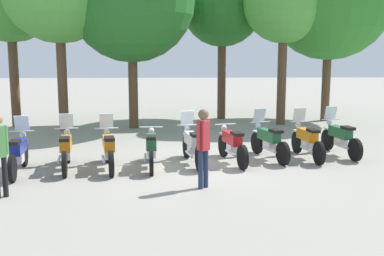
{
  "coord_description": "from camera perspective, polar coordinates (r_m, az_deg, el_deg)",
  "views": [
    {
      "loc": [
        -0.44,
        -12.53,
        3.04
      ],
      "look_at": [
        0.0,
        0.5,
        0.9
      ],
      "focal_mm": 44.84,
      "sensor_mm": 36.0,
      "label": 1
    }
  ],
  "objects": [
    {
      "name": "motorcycle_4",
      "position": [
        12.85,
        0.02,
        -2.0
      ],
      "size": [
        0.68,
        2.17,
        1.37
      ],
      "rotation": [
        0.0,
        0.0,
        1.76
      ],
      "color": "black",
      "rests_on": "ground_plane"
    },
    {
      "name": "motorcycle_6",
      "position": [
        13.58,
        9.11,
        -1.51
      ],
      "size": [
        0.83,
        2.13,
        1.37
      ],
      "rotation": [
        0.0,
        0.0,
        1.86
      ],
      "color": "black",
      "rests_on": "ground_plane"
    },
    {
      "name": "tree_3",
      "position": [
        21.31,
        3.63,
        14.3
      ],
      "size": [
        3.56,
        3.56,
        6.71
      ],
      "color": "brown",
      "rests_on": "ground_plane"
    },
    {
      "name": "motorcycle_5",
      "position": [
        13.03,
        4.78,
        -1.94
      ],
      "size": [
        0.73,
        2.16,
        0.99
      ],
      "rotation": [
        0.0,
        0.0,
        1.8
      ],
      "color": "black",
      "rests_on": "ground_plane"
    },
    {
      "name": "motorcycle_3",
      "position": [
        12.51,
        -4.86,
        -2.41
      ],
      "size": [
        0.62,
        2.19,
        0.99
      ],
      "rotation": [
        0.0,
        0.0,
        1.62
      ],
      "color": "black",
      "rests_on": "ground_plane"
    },
    {
      "name": "motorcycle_1",
      "position": [
        12.67,
        -14.76,
        -2.48
      ],
      "size": [
        0.64,
        2.18,
        1.37
      ],
      "rotation": [
        0.0,
        0.0,
        1.74
      ],
      "color": "black",
      "rests_on": "ground_plane"
    },
    {
      "name": "motorcycle_0",
      "position": [
        12.6,
        -19.95,
        -2.8
      ],
      "size": [
        0.62,
        2.18,
        1.37
      ],
      "rotation": [
        0.0,
        0.0,
        1.7
      ],
      "color": "black",
      "rests_on": "ground_plane"
    },
    {
      "name": "motorcycle_7",
      "position": [
        13.86,
        13.51,
        -1.43
      ],
      "size": [
        0.62,
        2.18,
        1.37
      ],
      "rotation": [
        0.0,
        0.0,
        1.7
      ],
      "color": "black",
      "rests_on": "ground_plane"
    },
    {
      "name": "motorcycle_8",
      "position": [
        14.55,
        17.21,
        -1.09
      ],
      "size": [
        0.67,
        2.17,
        1.37
      ],
      "rotation": [
        0.0,
        0.0,
        1.76
      ],
      "color": "black",
      "rests_on": "ground_plane"
    },
    {
      "name": "person_0",
      "position": [
        10.48,
        1.36,
        -1.66
      ],
      "size": [
        0.34,
        0.34,
        1.77
      ],
      "rotation": [
        0.0,
        0.0,
        5.49
      ],
      "color": "#232D4C",
      "rests_on": "ground_plane"
    },
    {
      "name": "motorcycle_2",
      "position": [
        12.49,
        -9.9,
        -2.47
      ],
      "size": [
        0.7,
        2.16,
        1.37
      ],
      "rotation": [
        0.0,
        0.0,
        1.78
      ],
      "color": "black",
      "rests_on": "ground_plane"
    },
    {
      "name": "ground_plane",
      "position": [
        12.9,
        0.08,
        -4.31
      ],
      "size": [
        80.0,
        80.0,
        0.0
      ],
      "primitive_type": "plane",
      "color": "gray"
    },
    {
      "name": "tree_4",
      "position": [
        19.91,
        10.89,
        14.41
      ],
      "size": [
        3.26,
        3.26,
        6.54
      ],
      "color": "brown",
      "rests_on": "ground_plane"
    }
  ]
}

